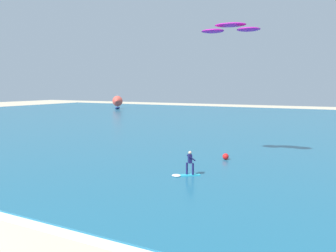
% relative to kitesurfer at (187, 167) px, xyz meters
% --- Properties ---
extents(ocean, '(160.00, 90.00, 0.10)m').
position_rel_kitesurfer_xyz_m(ocean, '(-3.83, 34.52, -0.65)').
color(ocean, '#1E607F').
rests_on(ocean, ground).
extents(shoreline_foam, '(85.27, 1.53, 0.01)m').
position_rel_kitesurfer_xyz_m(shoreline_foam, '(-1.82, -10.37, -0.70)').
color(shoreline_foam, white).
rests_on(shoreline_foam, ground).
extents(kitesurfer, '(1.85, 1.70, 1.67)m').
position_rel_kitesurfer_xyz_m(kitesurfer, '(0.00, 0.00, 0.00)').
color(kitesurfer, '#26B2CC').
rests_on(kitesurfer, ocean).
extents(kite, '(4.89, 2.33, 0.71)m').
position_rel_kitesurfer_xyz_m(kite, '(0.64, 6.54, 10.05)').
color(kite, '#B21999').
extents(sailboat_outermost, '(3.13, 3.50, 3.94)m').
position_rel_kitesurfer_xyz_m(sailboat_outermost, '(-46.86, 54.89, 1.20)').
color(sailboat_outermost, navy).
rests_on(sailboat_outermost, ocean).
extents(marker_buoy, '(0.51, 0.51, 0.51)m').
position_rel_kitesurfer_xyz_m(marker_buoy, '(0.55, 6.23, -0.35)').
color(marker_buoy, red).
rests_on(marker_buoy, ocean).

